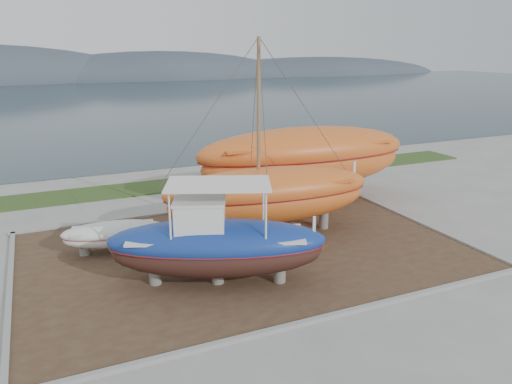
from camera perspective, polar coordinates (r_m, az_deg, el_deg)
name	(u,v)px	position (r m, az deg, el deg)	size (l,w,h in m)	color
ground	(290,292)	(18.13, 3.87, -11.36)	(140.00, 140.00, 0.00)	gray
dirt_patch	(246,251)	(21.38, -1.17, -6.74)	(18.00, 12.00, 0.06)	#422D1E
curb_frame	(246,250)	(21.36, -1.17, -6.63)	(18.60, 12.60, 0.15)	gray
grass_strip	(175,185)	(31.72, -9.30, 0.85)	(44.00, 3.00, 0.08)	#284219
sea	(84,101)	(84.89, -19.09, 9.83)	(260.00, 100.00, 0.04)	#1B2F37
mountain_ridge	(61,80)	(139.59, -21.37, 11.86)	(200.00, 36.00, 20.00)	#333D49
blue_caique	(217,234)	(17.91, -4.50, -4.84)	(7.88, 2.46, 3.80)	navy
white_dinghy	(114,237)	(21.84, -15.89, -5.00)	(4.24, 1.59, 1.27)	silver
orange_sailboat	(269,141)	(21.92, 1.51, 5.86)	(9.61, 2.83, 8.73)	#CD5C1F
orange_bare_hull	(304,165)	(27.75, 5.49, 3.07)	(12.24, 3.67, 4.01)	#CD5C1F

